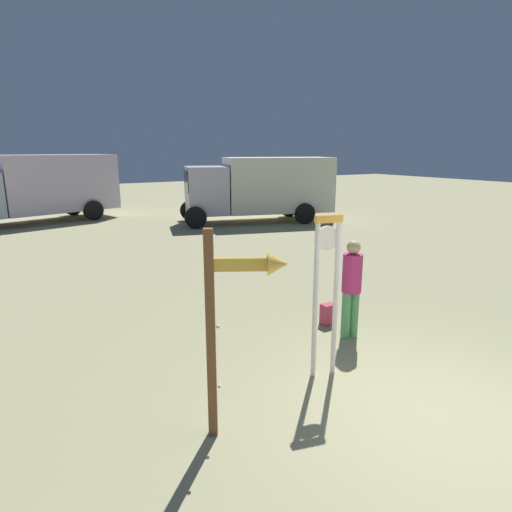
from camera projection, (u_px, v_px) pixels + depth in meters
ground_plane at (443, 417)px, 5.30m from camera, size 80.00×80.00×0.00m
standing_clock at (326, 283)px, 6.01m from camera, size 0.40×0.18×2.34m
arrow_sign at (236, 306)px, 4.64m from camera, size 0.86×0.57×2.40m
person_near_clock at (352, 285)px, 7.33m from camera, size 0.33×0.33×1.73m
backpack at (328, 314)px, 8.10m from camera, size 0.26×0.23×0.39m
box_truck_near at (262, 186)px, 19.40m from camera, size 7.07×4.09×2.85m
box_truck_far at (43, 186)px, 19.34m from camera, size 7.23×4.05×2.97m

